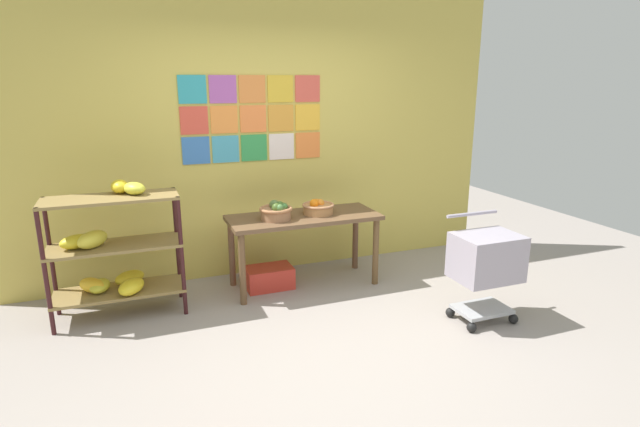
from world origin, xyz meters
TOP-DOWN VIEW (x-y plane):
  - ground at (0.00, 0.00)m, footprint 9.58×9.58m
  - back_wall_with_art at (-0.00, 1.82)m, footprint 5.05×0.07m
  - banana_shelf_unit at (-1.49, 1.21)m, footprint 1.06×0.53m
  - display_table at (0.22, 1.26)m, footprint 1.44×0.59m
  - fruit_basket_right at (-0.06, 1.23)m, footprint 0.31×0.31m
  - fruit_basket_centre at (0.37, 1.27)m, footprint 0.31×0.31m
  - produce_crate_under_table at (-0.13, 1.31)m, footprint 0.45×0.29m
  - shopping_cart at (1.35, -0.00)m, footprint 0.52×0.43m

SIDE VIEW (x-z plane):
  - ground at x=0.00m, z-range 0.00..0.00m
  - produce_crate_under_table at x=-0.13m, z-range 0.00..0.21m
  - shopping_cart at x=1.35m, z-range 0.08..0.97m
  - banana_shelf_unit at x=-1.49m, z-range 0.01..1.16m
  - display_table at x=0.22m, z-range 0.26..0.96m
  - fruit_basket_centre at x=0.37m, z-range 0.69..0.84m
  - fruit_basket_right at x=-0.06m, z-range 0.70..0.87m
  - back_wall_with_art at x=0.00m, z-range 0.00..2.82m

